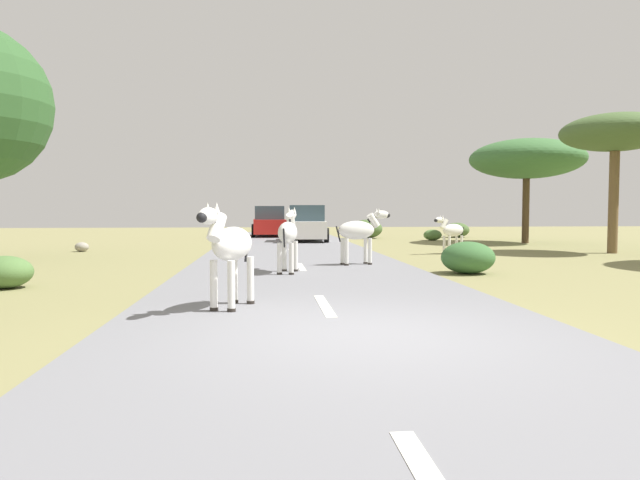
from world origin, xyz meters
The scene contains 17 objects.
ground_plane centered at (0.00, 0.00, 0.00)m, with size 90.00×90.00×0.00m, color olive.
road centered at (-0.33, 0.00, 0.03)m, with size 6.00×64.00×0.05m, color slate.
lane_markings centered at (-0.33, -1.00, 0.05)m, with size 0.16×56.00×0.01m.
zebra_0 centered at (-1.78, 1.91, 1.00)m, with size 0.87×1.61×1.60m.
zebra_1 centered at (1.30, 8.52, 0.98)m, with size 1.61×0.72×1.55m.
zebra_2 centered at (-0.71, 6.72, 0.99)m, with size 0.63×1.66×1.57m.
zebra_3 centered at (5.28, 12.57, 0.82)m, with size 1.35×0.88×1.37m.
car_0 centered at (-1.09, 25.81, 0.85)m, with size 2.09×4.38×1.74m.
car_1 centered at (0.73, 20.58, 0.85)m, with size 2.23×4.44×1.74m.
tree_1 centered at (11.16, 12.34, 4.26)m, with size 3.77×3.77×4.97m.
tree_3 centered at (10.94, 18.67, 3.94)m, with size 5.27×5.27×4.88m.
bush_0 centered at (3.64, 6.51, 0.39)m, with size 1.30×1.17×0.78m, color #386633.
bush_1 centered at (9.60, 24.37, 0.42)m, with size 1.41×1.27×0.85m, color #425B2D.
bush_2 centered at (4.29, 23.87, 0.52)m, with size 1.73×1.56×1.04m, color #425B2D.
bush_3 centered at (7.27, 21.37, 0.28)m, with size 0.93×0.84×0.56m, color #4C7038.
bush_4 centered at (-6.36, 4.85, 0.32)m, with size 1.07×0.97×0.64m, color #4C7038.
rock_0 centered at (-8.10, 14.91, 0.18)m, with size 0.50×0.45×0.35m, color gray.
Camera 1 is at (-1.22, -6.58, 1.53)m, focal length 31.31 mm.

